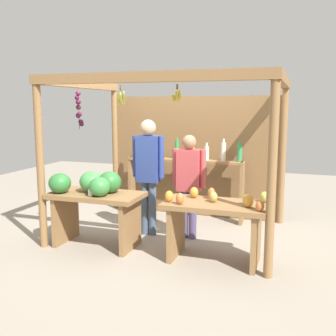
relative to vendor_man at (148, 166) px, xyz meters
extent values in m
plane|color=gray|center=(0.32, 0.14, -1.01)|extent=(12.00, 12.00, 0.00)
cylinder|color=olive|center=(-1.14, -0.93, 0.11)|extent=(0.10, 0.10, 2.25)
cylinder|color=olive|center=(1.78, -0.93, 0.11)|extent=(0.10, 0.10, 2.25)
cylinder|color=olive|center=(-1.14, 1.22, 0.11)|extent=(0.10, 0.10, 2.25)
cylinder|color=olive|center=(1.78, 1.22, 0.11)|extent=(0.10, 0.10, 2.25)
cube|color=olive|center=(0.32, -0.93, 1.18)|extent=(3.02, 0.12, 0.12)
cube|color=olive|center=(-1.14, 0.14, 1.18)|extent=(0.12, 2.24, 0.12)
cube|color=olive|center=(1.78, 0.14, 1.18)|extent=(0.12, 2.24, 0.12)
cube|color=brown|center=(0.32, 1.24, 0.00)|extent=(2.92, 0.04, 2.02)
cylinder|color=brown|center=(-0.04, -0.76, 1.07)|extent=(0.02, 0.02, 0.06)
ellipsoid|color=#D1CC4C|center=(0.00, -0.76, 0.94)|extent=(0.04, 0.08, 0.15)
ellipsoid|color=#D1CC4C|center=(-0.03, -0.74, 0.96)|extent=(0.08, 0.06, 0.15)
ellipsoid|color=#D1CC4C|center=(-0.08, -0.73, 0.95)|extent=(0.06, 0.06, 0.15)
ellipsoid|color=#D1CC4C|center=(-0.06, -0.78, 0.93)|extent=(0.07, 0.07, 0.15)
ellipsoid|color=#D1CC4C|center=(-0.02, -0.80, 0.93)|extent=(0.08, 0.06, 0.15)
cylinder|color=brown|center=(0.69, -0.80, 1.07)|extent=(0.02, 0.02, 0.06)
ellipsoid|color=gold|center=(0.72, -0.80, 0.98)|extent=(0.04, 0.06, 0.11)
ellipsoid|color=gold|center=(0.70, -0.76, 0.95)|extent=(0.08, 0.05, 0.12)
ellipsoid|color=gold|center=(0.66, -0.78, 0.95)|extent=(0.06, 0.06, 0.12)
ellipsoid|color=gold|center=(0.65, -0.83, 0.95)|extent=(0.06, 0.07, 0.12)
ellipsoid|color=gold|center=(0.69, -0.83, 0.97)|extent=(0.05, 0.04, 0.11)
cylinder|color=#4C422D|center=(-0.74, -0.59, 0.82)|extent=(0.01, 0.01, 0.55)
sphere|color=#601E42|center=(-0.73, -0.61, 1.02)|extent=(0.07, 0.07, 0.07)
sphere|color=#47142D|center=(-0.75, -0.62, 0.96)|extent=(0.06, 0.06, 0.06)
sphere|color=#47142D|center=(-0.73, -0.62, 0.90)|extent=(0.07, 0.07, 0.07)
sphere|color=#47142D|center=(-0.76, -0.57, 0.83)|extent=(0.07, 0.07, 0.07)
sphere|color=#47142D|center=(-0.74, -0.59, 0.74)|extent=(0.07, 0.07, 0.07)
sphere|color=#511938|center=(-0.74, -0.61, 0.72)|extent=(0.06, 0.06, 0.06)
sphere|color=#47142D|center=(-0.71, -0.59, 0.64)|extent=(0.07, 0.07, 0.07)
sphere|color=#511938|center=(-0.72, -0.57, 0.61)|extent=(0.06, 0.06, 0.06)
cube|color=olive|center=(-0.48, -0.66, -0.32)|extent=(1.23, 0.64, 0.06)
cube|color=olive|center=(-0.97, -0.66, -0.68)|extent=(0.06, 0.58, 0.66)
cube|color=olive|center=(0.01, -0.66, -0.68)|extent=(0.06, 0.58, 0.66)
ellipsoid|color=#429347|center=(-0.57, -0.62, -0.15)|extent=(0.42, 0.42, 0.28)
ellipsoid|color=#2D7533|center=(-0.31, -0.59, -0.14)|extent=(0.32, 0.32, 0.29)
ellipsoid|color=#38843D|center=(-0.34, -0.81, -0.16)|extent=(0.36, 0.36, 0.25)
ellipsoid|color=#2D7533|center=(-0.93, -0.82, -0.15)|extent=(0.41, 0.41, 0.26)
cylinder|color=white|center=(-0.45, -0.84, -0.24)|extent=(0.07, 0.07, 0.09)
cube|color=olive|center=(1.12, -0.66, -0.32)|extent=(1.23, 0.64, 0.06)
cube|color=olive|center=(0.63, -0.66, -0.68)|extent=(0.06, 0.58, 0.66)
cube|color=olive|center=(1.62, -0.66, -0.68)|extent=(0.06, 0.58, 0.66)
ellipsoid|color=gold|center=(0.59, -0.80, -0.22)|extent=(0.14, 0.14, 0.14)
ellipsoid|color=#B79E47|center=(1.09, -0.64, -0.22)|extent=(0.11, 0.11, 0.13)
ellipsoid|color=#CC7038|center=(0.75, -0.87, -0.22)|extent=(0.14, 0.14, 0.14)
ellipsoid|color=gold|center=(0.81, -0.49, -0.22)|extent=(0.13, 0.13, 0.13)
ellipsoid|color=gold|center=(1.52, -0.74, -0.21)|extent=(0.16, 0.16, 0.15)
ellipsoid|color=#CC7038|center=(1.67, -0.88, -0.22)|extent=(0.13, 0.13, 0.12)
ellipsoid|color=#CC7038|center=(1.04, -0.48, -0.22)|extent=(0.14, 0.14, 0.14)
ellipsoid|color=#A8B24C|center=(1.49, -0.63, -0.22)|extent=(0.14, 0.14, 0.12)
ellipsoid|color=#A8B24C|center=(1.67, -0.44, -0.22)|extent=(0.14, 0.14, 0.13)
cube|color=olive|center=(-0.70, 0.95, -0.51)|extent=(0.05, 0.20, 1.00)
cube|color=olive|center=(1.20, 0.95, -0.51)|extent=(0.05, 0.20, 1.00)
cube|color=olive|center=(0.25, 0.95, -0.03)|extent=(1.90, 0.22, 0.04)
cylinder|color=gold|center=(-0.65, 0.95, 0.14)|extent=(0.07, 0.07, 0.29)
cylinder|color=gold|center=(-0.65, 0.95, 0.31)|extent=(0.03, 0.03, 0.06)
cylinder|color=#338C4C|center=(-0.38, 0.95, 0.11)|extent=(0.07, 0.07, 0.24)
cylinder|color=#338C4C|center=(-0.38, 0.95, 0.26)|extent=(0.03, 0.03, 0.06)
cylinder|color=#994C1E|center=(-0.14, 0.95, 0.10)|extent=(0.07, 0.07, 0.22)
cylinder|color=#994C1E|center=(-0.14, 0.95, 0.24)|extent=(0.03, 0.03, 0.06)
cylinder|color=#338C4C|center=(0.12, 0.95, 0.14)|extent=(0.07, 0.07, 0.30)
cylinder|color=#338C4C|center=(0.12, 0.95, 0.32)|extent=(0.03, 0.03, 0.06)
cylinder|color=gold|center=(0.39, 0.95, 0.13)|extent=(0.07, 0.07, 0.28)
cylinder|color=gold|center=(0.39, 0.95, 0.30)|extent=(0.03, 0.03, 0.06)
cylinder|color=silver|center=(0.62, 0.95, 0.10)|extent=(0.07, 0.07, 0.22)
cylinder|color=silver|center=(0.62, 0.95, 0.24)|extent=(0.03, 0.03, 0.06)
cylinder|color=silver|center=(0.89, 0.95, 0.14)|extent=(0.08, 0.08, 0.29)
cylinder|color=silver|center=(0.89, 0.95, 0.31)|extent=(0.03, 0.03, 0.06)
cylinder|color=#338C4C|center=(1.15, 0.95, 0.13)|extent=(0.08, 0.08, 0.28)
cylinder|color=#338C4C|center=(1.15, 0.95, 0.30)|extent=(0.04, 0.04, 0.06)
cylinder|color=#495B73|center=(-0.06, 0.00, -0.62)|extent=(0.11, 0.11, 0.78)
cylinder|color=#495B73|center=(0.06, 0.00, -0.62)|extent=(0.11, 0.11, 0.78)
cube|color=#2D428C|center=(0.00, 0.00, 0.11)|extent=(0.32, 0.19, 0.66)
cylinder|color=#2D428C|center=(-0.20, 0.00, 0.14)|extent=(0.08, 0.08, 0.60)
cylinder|color=#2D428C|center=(0.20, 0.00, 0.14)|extent=(0.08, 0.08, 0.60)
sphere|color=tan|center=(0.00, 0.00, 0.55)|extent=(0.23, 0.23, 0.23)
cylinder|color=#534872|center=(0.53, 0.03, -0.66)|extent=(0.11, 0.11, 0.69)
cylinder|color=#534872|center=(0.65, 0.03, -0.66)|extent=(0.11, 0.11, 0.69)
cube|color=#BF474C|center=(0.59, 0.03, -0.03)|extent=(0.32, 0.19, 0.58)
cylinder|color=#BF474C|center=(0.39, 0.03, 0.00)|extent=(0.08, 0.08, 0.52)
cylinder|color=#BF474C|center=(0.79, 0.03, 0.00)|extent=(0.08, 0.08, 0.52)
sphere|color=#997051|center=(0.59, 0.03, 0.36)|extent=(0.20, 0.20, 0.20)
camera|label=1|loc=(2.08, -5.13, 0.86)|focal=41.88mm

